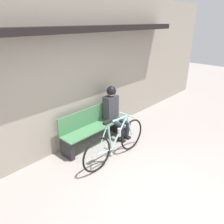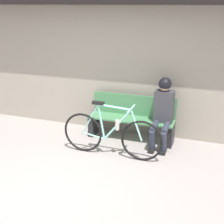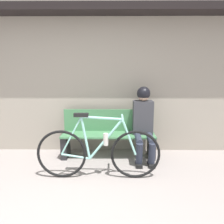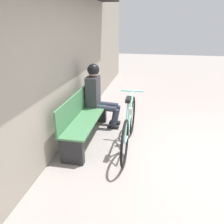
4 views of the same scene
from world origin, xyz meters
The scene contains 5 objects.
ground_plane centered at (0.00, 0.00, 0.00)m, with size 24.00×24.00×0.00m, color gray.
storefront_wall centered at (0.00, 2.31, 1.66)m, with size 12.00×0.56×3.20m.
park_bench_near centered at (0.49, 1.98, 0.38)m, with size 1.62×0.42×0.82m.
bicycle centered at (0.38, 1.16, 0.39)m, with size 1.75×0.40×0.94m.
person_seated centered at (1.09, 1.87, 0.70)m, with size 0.34×0.64×1.25m.
Camera 4 is at (-2.85, 0.82, 1.96)m, focal length 35.00 mm.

